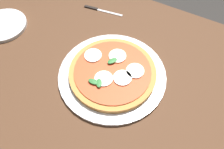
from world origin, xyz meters
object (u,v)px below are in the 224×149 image
object	(u,v)px
dining_table	(121,94)
knife	(98,10)
serving_tray	(112,75)
pizza	(113,71)
plate_white	(3,26)

from	to	relation	value
dining_table	knife	world-z (taller)	knife
serving_tray	knife	xyz separation A→B (m)	(0.22, -0.28, -0.00)
dining_table	serving_tray	bearing A→B (deg)	1.99
pizza	plate_white	xyz separation A→B (m)	(0.51, 0.01, -0.02)
serving_tray	knife	distance (m)	0.35
plate_white	knife	xyz separation A→B (m)	(-0.29, -0.28, -0.00)
pizza	knife	bearing A→B (deg)	-50.70
serving_tray	dining_table	bearing A→B (deg)	-178.01
dining_table	pizza	bearing A→B (deg)	-7.05
pizza	knife	xyz separation A→B (m)	(0.22, -0.27, -0.02)
pizza	plate_white	bearing A→B (deg)	0.84
plate_white	serving_tray	bearing A→B (deg)	-179.82
pizza	knife	distance (m)	0.35
plate_white	dining_table	bearing A→B (deg)	-179.70
dining_table	serving_tray	world-z (taller)	serving_tray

